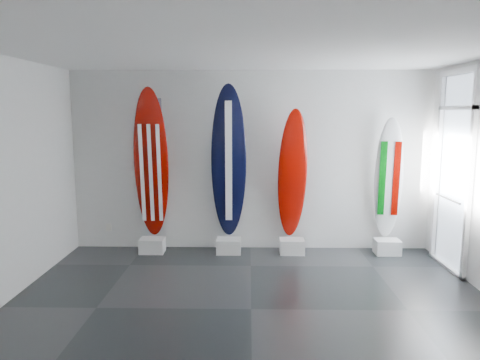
{
  "coord_description": "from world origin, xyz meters",
  "views": [
    {
      "loc": [
        -0.03,
        -5.13,
        2.32
      ],
      "look_at": [
        -0.16,
        1.4,
        1.34
      ],
      "focal_mm": 34.14,
      "sensor_mm": 36.0,
      "label": 1
    }
  ],
  "objects_px": {
    "surfboard_usa": "(151,164)",
    "surfboard_italy": "(389,179)",
    "surfboard_navy": "(229,162)",
    "surfboard_swiss": "(293,174)"
  },
  "relations": [
    {
      "from": "surfboard_usa",
      "to": "surfboard_swiss",
      "type": "bearing_deg",
      "value": -2.7
    },
    {
      "from": "surfboard_navy",
      "to": "surfboard_italy",
      "type": "bearing_deg",
      "value": -1.84
    },
    {
      "from": "surfboard_italy",
      "to": "surfboard_usa",
      "type": "bearing_deg",
      "value": -171.73
    },
    {
      "from": "surfboard_swiss",
      "to": "surfboard_italy",
      "type": "relative_size",
      "value": 1.07
    },
    {
      "from": "surfboard_navy",
      "to": "surfboard_swiss",
      "type": "xyz_separation_m",
      "value": [
        1.05,
        0.0,
        -0.19
      ]
    },
    {
      "from": "surfboard_navy",
      "to": "surfboard_italy",
      "type": "distance_m",
      "value": 2.62
    },
    {
      "from": "surfboard_usa",
      "to": "surfboard_navy",
      "type": "distance_m",
      "value": 1.27
    },
    {
      "from": "surfboard_swiss",
      "to": "surfboard_italy",
      "type": "xyz_separation_m",
      "value": [
        1.57,
        0.0,
        -0.07
      ]
    },
    {
      "from": "surfboard_usa",
      "to": "surfboard_italy",
      "type": "relative_size",
      "value": 1.24
    },
    {
      "from": "surfboard_usa",
      "to": "surfboard_italy",
      "type": "xyz_separation_m",
      "value": [
        3.89,
        0.0,
        -0.24
      ]
    }
  ]
}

